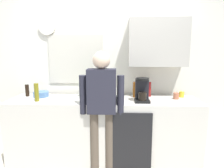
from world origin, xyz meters
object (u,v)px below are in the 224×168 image
at_px(bottle_dark_sauce, 27,90).
at_px(cup_terracotta_mug, 176,96).
at_px(coffee_maker, 142,91).
at_px(mixing_bowl, 41,94).
at_px(bottle_amber_beer, 135,90).
at_px(storage_canister, 112,95).
at_px(cup_white_mug, 118,99).
at_px(bottle_green_wine, 83,87).
at_px(dish_soap, 102,94).
at_px(person_at_sink, 102,103).
at_px(bottle_red_vinegar, 149,89).
at_px(potted_plant, 93,93).
at_px(bottle_olive_oil, 37,92).
at_px(cup_yellow_cup, 182,94).

relative_size(bottle_dark_sauce, cup_terracotta_mug, 1.96).
relative_size(coffee_maker, mixing_bowl, 1.50).
bearing_deg(mixing_bowl, bottle_amber_beer, 1.46).
bearing_deg(cup_terracotta_mug, coffee_maker, -163.39).
distance_m(bottle_dark_sauce, cup_terracotta_mug, 2.21).
height_order(coffee_maker, storage_canister, coffee_maker).
height_order(bottle_dark_sauce, cup_white_mug, bottle_dark_sauce).
xyz_separation_m(bottle_green_wine, bottle_dark_sauce, (-0.86, 0.02, -0.06)).
relative_size(dish_soap, person_at_sink, 0.11).
bearing_deg(bottle_dark_sauce, coffee_maker, -8.00).
relative_size(coffee_maker, bottle_red_vinegar, 1.50).
height_order(potted_plant, storage_canister, potted_plant).
height_order(bottle_dark_sauce, storage_canister, bottle_dark_sauce).
bearing_deg(coffee_maker, mixing_bowl, 172.00).
distance_m(bottle_dark_sauce, bottle_olive_oil, 0.40).
bearing_deg(cup_white_mug, bottle_olive_oil, 177.40).
xyz_separation_m(bottle_amber_beer, potted_plant, (-0.57, -0.37, 0.02)).
relative_size(cup_terracotta_mug, mixing_bowl, 0.42).
bearing_deg(bottle_red_vinegar, cup_yellow_cup, -4.40).
relative_size(bottle_olive_oil, person_at_sink, 0.16).
bearing_deg(cup_terracotta_mug, bottle_red_vinegar, 156.58).
distance_m(bottle_dark_sauce, storage_canister, 1.31).
relative_size(coffee_maker, cup_yellow_cup, 3.88).
relative_size(bottle_red_vinegar, potted_plant, 0.96).
bearing_deg(bottle_amber_beer, storage_canister, -146.40).
relative_size(bottle_olive_oil, potted_plant, 1.09).
distance_m(cup_white_mug, dish_soap, 0.28).
xyz_separation_m(bottle_red_vinegar, dish_soap, (-0.69, -0.25, -0.03)).
bearing_deg(cup_terracotta_mug, cup_white_mug, -163.32).
xyz_separation_m(cup_terracotta_mug, potted_plant, (-1.15, -0.28, 0.09)).
bearing_deg(dish_soap, cup_white_mug, -35.67).
relative_size(cup_yellow_cup, potted_plant, 0.37).
bearing_deg(bottle_amber_beer, coffee_maker, -71.66).
bearing_deg(bottle_dark_sauce, potted_plant, -19.03).
xyz_separation_m(bottle_green_wine, bottle_olive_oil, (-0.59, -0.27, -0.02)).
bearing_deg(storage_canister, bottle_red_vinegar, 27.49).
xyz_separation_m(bottle_amber_beer, bottle_red_vinegar, (0.22, 0.07, -0.00)).
bearing_deg(dish_soap, potted_plant, -116.54).
bearing_deg(dish_soap, cup_yellow_cup, 10.20).
distance_m(coffee_maker, bottle_dark_sauce, 1.72).
distance_m(bottle_amber_beer, bottle_red_vinegar, 0.23).
bearing_deg(bottle_dark_sauce, mixing_bowl, -8.01).
height_order(bottle_dark_sauce, dish_soap, same).
height_order(cup_yellow_cup, cup_terracotta_mug, cup_terracotta_mug).
distance_m(bottle_red_vinegar, person_at_sink, 0.85).
bearing_deg(bottle_red_vinegar, potted_plant, -151.01).
bearing_deg(bottle_dark_sauce, bottle_amber_beer, 0.16).
relative_size(bottle_olive_oil, bottle_red_vinegar, 1.14).
height_order(coffee_maker, potted_plant, coffee_maker).
relative_size(cup_white_mug, storage_canister, 0.56).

